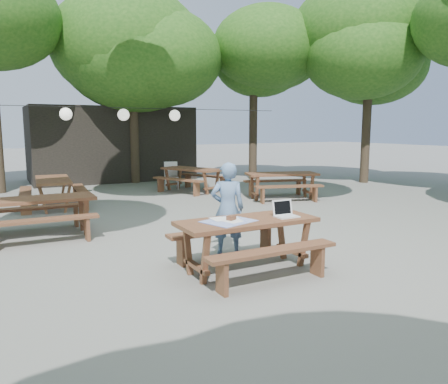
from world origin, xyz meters
TOP-DOWN VIEW (x-y plane):
  - ground at (0.00, 0.00)m, footprint 80.00×80.00m
  - pavilion at (0.50, 10.50)m, footprint 6.00×3.00m
  - main_picnic_table at (-0.55, -1.56)m, footprint 2.00×1.58m
  - picnic_table_nw at (-2.98, 1.90)m, footprint 2.01×1.61m
  - picnic_table_ne at (3.60, 3.38)m, footprint 2.29×2.08m
  - picnic_table_far_w at (-2.35, 4.99)m, footprint 1.72×2.06m
  - picnic_table_far_e at (1.92, 5.92)m, footprint 2.23×2.39m
  - woman at (-0.39, -0.70)m, footprint 0.64×0.54m
  - plastic_chair at (1.55, 6.76)m, footprint 0.54×0.54m
  - laptop at (0.04, -1.66)m, footprint 0.34×0.27m
  - tabletop_clutter at (-0.84, -1.55)m, footprint 0.79×0.72m
  - paper_lanterns at (-0.19, 6.00)m, footprint 9.00×0.34m

SIDE VIEW (x-z plane):
  - ground at x=0.00m, z-range 0.00..0.00m
  - plastic_chair at x=1.55m, z-range -0.19..0.71m
  - main_picnic_table at x=-0.55m, z-range 0.01..0.76m
  - picnic_table_nw at x=-2.98m, z-range 0.01..0.76m
  - picnic_table_ne at x=3.60m, z-range 0.01..0.76m
  - picnic_table_far_w at x=-2.35m, z-range 0.01..0.76m
  - picnic_table_far_e at x=1.92m, z-range 0.01..0.76m
  - woman at x=-0.39m, z-range 0.00..1.50m
  - tabletop_clutter at x=-0.84m, z-range 0.72..0.80m
  - laptop at x=0.04m, z-range 0.69..0.93m
  - pavilion at x=0.50m, z-range 0.00..2.80m
  - paper_lanterns at x=-0.19m, z-range 2.21..2.59m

